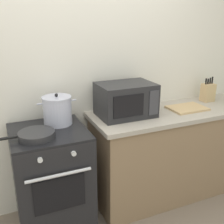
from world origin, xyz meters
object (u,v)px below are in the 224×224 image
microwave (126,100)px  frying_pan (36,135)px  knife_block (208,92)px  stove (52,180)px  stock_pot (57,110)px  cutting_board (187,108)px

microwave → frying_pan: bearing=-167.3°
knife_block → frying_pan: bearing=-172.3°
stove → stock_pot: stock_pot is taller
stove → cutting_board: 1.44m
stove → cutting_board: bearing=0.0°
stove → microwave: size_ratio=1.84×
frying_pan → knife_block: (1.85, 0.25, 0.07)m
stove → knife_block: size_ratio=3.50×
stove → cutting_board: (1.37, 0.00, 0.47)m
microwave → cutting_board: microwave is taller
stove → frying_pan: 0.51m
microwave → cutting_board: bearing=-7.0°
stock_pot → cutting_board: bearing=-5.2°
stock_pot → cutting_board: stock_pot is taller
stove → frying_pan: frying_pan is taller
cutting_board → stove: bearing=-180.0°
cutting_board → knife_block: (0.37, 0.14, 0.09)m
stove → stock_pot: 0.60m
cutting_board → stock_pot: bearing=174.8°
knife_block → stove: bearing=-175.4°
stove → cutting_board: cutting_board is taller
stock_pot → knife_block: bearing=0.9°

